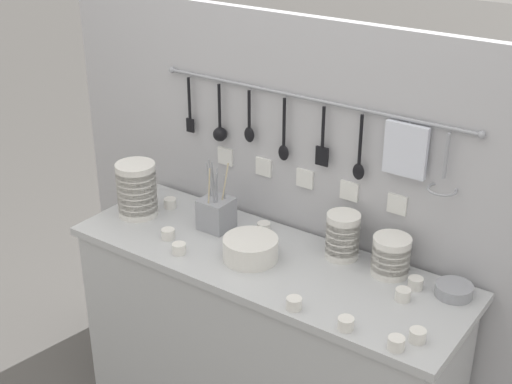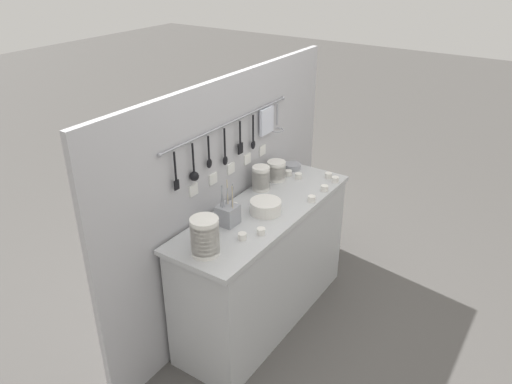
% 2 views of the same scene
% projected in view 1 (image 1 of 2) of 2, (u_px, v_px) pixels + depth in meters
% --- Properties ---
extents(counter, '(1.48, 0.50, 0.87)m').
position_uv_depth(counter, '(264.00, 356.00, 2.71)').
color(counter, '#B7BABC').
rests_on(counter, ground).
extents(back_wall, '(2.28, 0.11, 1.67)m').
position_uv_depth(back_wall, '(307.00, 234.00, 2.74)').
color(back_wall, '#B2B2B7').
rests_on(back_wall, ground).
extents(bowl_stack_back_corner, '(0.16, 0.16, 0.22)m').
position_uv_depth(bowl_stack_back_corner, '(137.00, 189.00, 2.78)').
color(bowl_stack_back_corner, silver).
rests_on(bowl_stack_back_corner, counter).
extents(bowl_stack_tall_left, '(0.13, 0.13, 0.14)m').
position_uv_depth(bowl_stack_tall_left, '(391.00, 256.00, 2.40)').
color(bowl_stack_tall_left, silver).
rests_on(bowl_stack_tall_left, counter).
extents(bowl_stack_short_front, '(0.12, 0.12, 0.17)m').
position_uv_depth(bowl_stack_short_front, '(343.00, 236.00, 2.50)').
color(bowl_stack_short_front, silver).
rests_on(bowl_stack_short_front, counter).
extents(plate_stack, '(0.20, 0.20, 0.08)m').
position_uv_depth(plate_stack, '(251.00, 249.00, 2.50)').
color(plate_stack, silver).
rests_on(plate_stack, counter).
extents(steel_mixing_bowl, '(0.12, 0.12, 0.04)m').
position_uv_depth(steel_mixing_bowl, '(454.00, 290.00, 2.30)').
color(steel_mixing_bowl, '#93969E').
rests_on(steel_mixing_bowl, counter).
extents(cutlery_caddy, '(0.11, 0.11, 0.27)m').
position_uv_depth(cutlery_caddy, '(216.00, 213.00, 2.70)').
color(cutlery_caddy, '#93969E').
rests_on(cutlery_caddy, counter).
extents(cup_front_left, '(0.05, 0.05, 0.04)m').
position_uv_depth(cup_front_left, '(403.00, 295.00, 2.28)').
color(cup_front_left, silver).
rests_on(cup_front_left, counter).
extents(cup_back_left, '(0.05, 0.05, 0.04)m').
position_uv_depth(cup_back_left, '(416.00, 283.00, 2.34)').
color(cup_back_left, silver).
rests_on(cup_back_left, counter).
extents(cup_edge_far, '(0.05, 0.05, 0.04)m').
position_uv_depth(cup_edge_far, '(170.00, 203.00, 2.88)').
color(cup_edge_far, silver).
rests_on(cup_edge_far, counter).
extents(cup_centre, '(0.05, 0.05, 0.04)m').
position_uv_depth(cup_centre, '(294.00, 303.00, 2.23)').
color(cup_centre, silver).
rests_on(cup_centre, counter).
extents(cup_mid_row, '(0.05, 0.05, 0.04)m').
position_uv_depth(cup_mid_row, '(264.00, 227.00, 2.69)').
color(cup_mid_row, silver).
rests_on(cup_mid_row, counter).
extents(cup_back_right, '(0.05, 0.05, 0.04)m').
position_uv_depth(cup_back_right, '(168.00, 234.00, 2.64)').
color(cup_back_right, silver).
rests_on(cup_back_right, counter).
extents(cup_edge_near, '(0.05, 0.05, 0.04)m').
position_uv_depth(cup_edge_near, '(179.00, 249.00, 2.54)').
color(cup_edge_near, silver).
rests_on(cup_edge_near, counter).
extents(cup_front_right, '(0.05, 0.05, 0.04)m').
position_uv_depth(cup_front_right, '(418.00, 335.00, 2.08)').
color(cup_front_right, silver).
rests_on(cup_front_right, counter).
extents(cup_by_caddy, '(0.05, 0.05, 0.04)m').
position_uv_depth(cup_by_caddy, '(396.00, 343.00, 2.05)').
color(cup_by_caddy, silver).
rests_on(cup_by_caddy, counter).
extents(cup_beside_plates, '(0.05, 0.05, 0.04)m').
position_uv_depth(cup_beside_plates, '(346.00, 324.00, 2.14)').
color(cup_beside_plates, silver).
rests_on(cup_beside_plates, counter).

